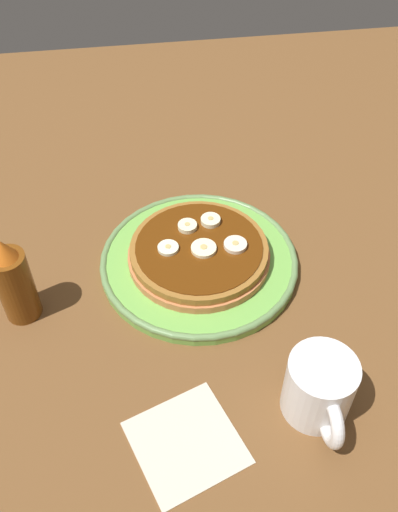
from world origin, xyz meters
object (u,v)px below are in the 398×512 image
coffee_mug (320,389)px  banana_slice_2 (211,221)px  pancake_stack (200,253)px  syrup_bottle (14,282)px  napkin (186,442)px  banana_slice_4 (187,226)px  banana_slice_3 (168,247)px  banana_slice_1 (235,245)px  banana_slice_0 (204,249)px  plate (199,261)px

coffee_mug → banana_slice_2: bearing=-165.4°
pancake_stack → syrup_bottle: syrup_bottle is taller
pancake_stack → napkin: bearing=-12.0°
syrup_bottle → banana_slice_4: bearing=110.7°
banana_slice_3 → banana_slice_4: bearing=138.3°
banana_slice_1 → napkin: size_ratio=0.29×
banana_slice_0 → banana_slice_4: 4.89cm
banana_slice_1 → coffee_mug: size_ratio=0.29×
plate → coffee_mug: (23.97, 9.74, 3.25)cm
banana_slice_3 → banana_slice_1: bearing=83.3°
banana_slice_3 → syrup_bottle: (5.09, -19.72, 1.88)cm
banana_slice_0 → banana_slice_1: 4.38cm
napkin → syrup_bottle: (-21.10, -18.65, 5.81)cm
plate → coffee_mug: coffee_mug is taller
pancake_stack → coffee_mug: size_ratio=1.86×
plate → napkin: 26.50cm
plate → banana_slice_3: size_ratio=9.66×
banana_slice_1 → syrup_bottle: syrup_bottle is taller
plate → banana_slice_3: (-0.24, -4.25, 3.16)cm
pancake_stack → syrup_bottle: 24.82cm
banana_slice_2 → banana_slice_4: same height
napkin → coffee_mug: bearing=97.5°
coffee_mug → syrup_bottle: syrup_bottle is taller
banana_slice_3 → syrup_bottle: syrup_bottle is taller
banana_slice_0 → napkin: bearing=-13.1°
plate → syrup_bottle: bearing=-78.6°
banana_slice_1 → banana_slice_3: bearing=-96.7°
plate → syrup_bottle: (4.85, -23.96, 5.05)cm
coffee_mug → napkin: (1.97, -15.05, -4.01)cm
banana_slice_4 → banana_slice_2: bearing=101.1°
coffee_mug → pancake_stack: bearing=-158.2°
pancake_stack → banana_slice_2: bearing=154.6°
banana_slice_2 → plate: bearing=-27.7°
banana_slice_1 → banana_slice_4: bearing=-127.7°
plate → banana_slice_2: bearing=152.3°
pancake_stack → coffee_mug: bearing=21.8°
banana_slice_3 → banana_slice_0: bearing=77.3°
banana_slice_0 → coffee_mug: bearing=21.7°
banana_slice_0 → banana_slice_2: banana_slice_2 is taller
banana_slice_1 → coffee_mug: (23.13, 4.84, 0.02)cm
banana_slice_0 → banana_slice_3: 4.89cm
banana_slice_2 → banana_slice_3: bearing=-57.4°
banana_slice_0 → banana_slice_3: (-1.08, -4.77, -0.02)cm
banana_slice_0 → banana_slice_3: size_ratio=1.21×
banana_slice_3 → syrup_bottle: size_ratio=0.22×
pancake_stack → banana_slice_4: 4.39cm
banana_slice_2 → napkin: 31.62cm
plate → coffee_mug: 26.08cm
plate → banana_slice_2: 6.02cm
pancake_stack → banana_slice_0: (0.72, 0.34, 1.47)cm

